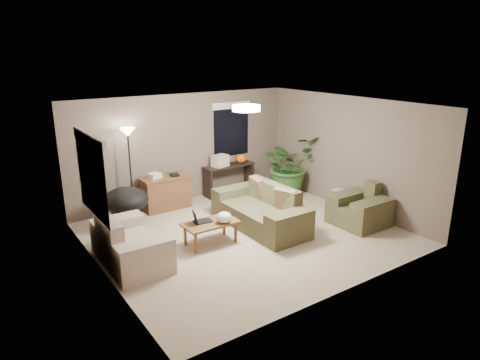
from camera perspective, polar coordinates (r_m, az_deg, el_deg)
room_shell at (r=7.96m, az=0.81°, el=1.03°), size 5.50×5.50×5.50m
main_sofa at (r=8.65m, az=2.84°, el=-4.35°), size 0.95×2.20×0.85m
throw_pillows at (r=8.67m, az=4.22°, el=-1.81°), size 0.37×1.39×0.47m
loveseat at (r=7.45m, az=-14.58°, el=-8.52°), size 0.90×1.60×0.85m
armchair at (r=9.07m, az=15.65°, el=-3.93°), size 0.95×1.00×0.85m
coffee_table at (r=7.88m, az=-3.96°, el=-6.05°), size 1.00×0.55×0.42m
laptop at (r=7.84m, az=-5.41°, el=-5.26°), size 0.40×0.27×0.24m
plastic_bag at (r=7.80m, az=-2.15°, el=-5.00°), size 0.35×0.34×0.20m
desk at (r=9.70m, az=-9.81°, el=-1.66°), size 1.10×0.50×0.75m
desk_papers at (r=9.51m, az=-10.76°, el=0.58°), size 0.71×0.31×0.12m
console_table at (r=10.52m, az=-1.48°, el=0.40°), size 1.30×0.40×0.75m
pumpkin at (r=10.59m, az=0.09°, el=2.88°), size 0.31×0.31×0.22m
cardboard_box at (r=10.27m, az=-2.67°, el=2.59°), size 0.42×0.34×0.28m
papasan_chair at (r=8.91m, az=-14.92°, el=-3.09°), size 1.16×1.16×0.80m
floor_lamp at (r=9.14m, az=-14.66°, el=4.82°), size 0.32×0.32×1.91m
ceiling_fixture at (r=7.72m, az=0.85°, el=9.56°), size 0.50×0.50×0.10m
houseplant at (r=10.58m, az=6.52°, el=1.17°), size 1.33×1.48×1.15m
cat_scratching_post at (r=9.72m, az=12.87°, el=-2.83°), size 0.32×0.32×0.50m
window_left at (r=6.97m, az=-19.37°, el=2.29°), size 0.05×1.56×1.33m
window_back at (r=10.56m, az=-1.16°, el=7.98°), size 1.06×0.05×1.33m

